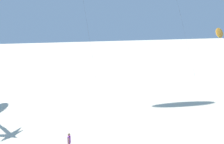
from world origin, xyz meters
The scene contains 2 objects.
flying_kite_6 centered at (22.87, 36.10, 8.50)m, with size 5.50×11.26×9.56m.
person_near_right centered at (-5.08, 22.78, 0.89)m, with size 0.30×0.48×1.62m.
Camera 1 is at (-9.39, 4.52, 9.71)m, focal length 41.59 mm.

